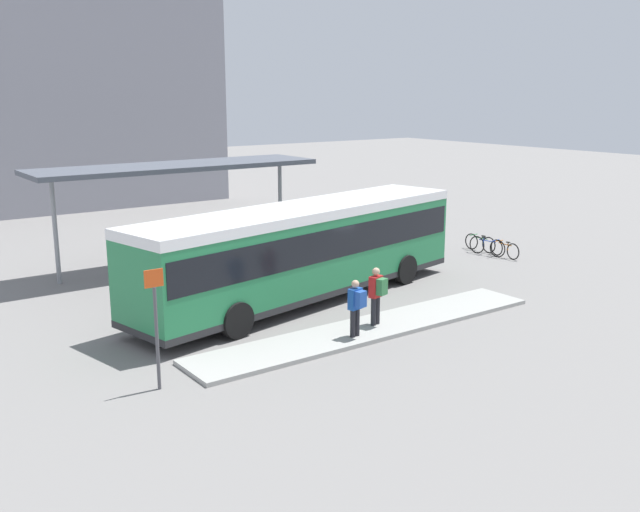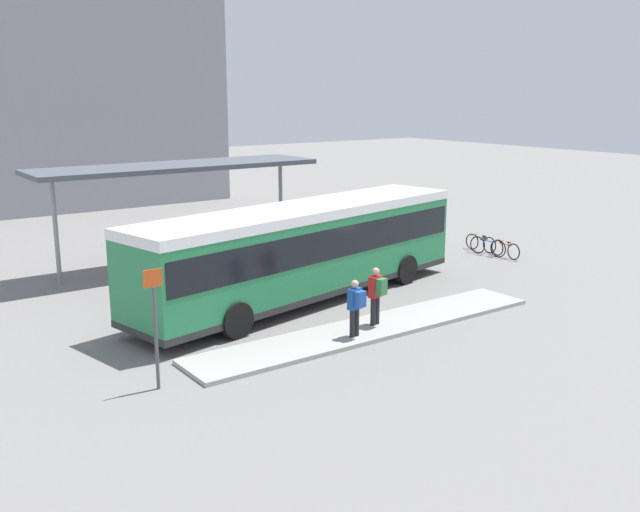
{
  "view_description": "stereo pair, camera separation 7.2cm",
  "coord_description": "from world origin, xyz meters",
  "px_view_note": "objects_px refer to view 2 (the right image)",
  "views": [
    {
      "loc": [
        -12.6,
        -18.22,
        6.58
      ],
      "look_at": [
        0.62,
        0.0,
        1.38
      ],
      "focal_mm": 40.0,
      "sensor_mm": 36.0,
      "label": 1
    },
    {
      "loc": [
        -12.54,
        -18.27,
        6.58
      ],
      "look_at": [
        0.62,
        0.0,
        1.38
      ],
      "focal_mm": 40.0,
      "sensor_mm": 36.0,
      "label": 2
    }
  ],
  "objects_px": {
    "pedestrian_waiting": "(356,305)",
    "pedestrian_companion": "(377,292)",
    "potted_planter_near_shelter": "(185,265)",
    "platform_sign": "(155,323)",
    "city_bus": "(304,246)",
    "bicycle_green": "(481,243)",
    "bicycle_blue": "(488,246)",
    "bicycle_orange": "(505,249)"
  },
  "relations": [
    {
      "from": "potted_planter_near_shelter",
      "to": "platform_sign",
      "type": "relative_size",
      "value": 0.45
    },
    {
      "from": "city_bus",
      "to": "pedestrian_waiting",
      "type": "distance_m",
      "value": 4.21
    },
    {
      "from": "pedestrian_waiting",
      "to": "platform_sign",
      "type": "xyz_separation_m",
      "value": [
        -5.62,
        0.12,
        0.53
      ]
    },
    {
      "from": "bicycle_orange",
      "to": "bicycle_blue",
      "type": "relative_size",
      "value": 0.91
    },
    {
      "from": "bicycle_orange",
      "to": "platform_sign",
      "type": "relative_size",
      "value": 0.56
    },
    {
      "from": "pedestrian_companion",
      "to": "bicycle_orange",
      "type": "relative_size",
      "value": 1.06
    },
    {
      "from": "city_bus",
      "to": "bicycle_green",
      "type": "height_order",
      "value": "city_bus"
    },
    {
      "from": "pedestrian_companion",
      "to": "potted_planter_near_shelter",
      "type": "bearing_deg",
      "value": 2.15
    },
    {
      "from": "pedestrian_waiting",
      "to": "pedestrian_companion",
      "type": "relative_size",
      "value": 0.95
    },
    {
      "from": "bicycle_blue",
      "to": "bicycle_green",
      "type": "distance_m",
      "value": 0.79
    },
    {
      "from": "pedestrian_companion",
      "to": "pedestrian_waiting",
      "type": "bearing_deg",
      "value": 97.49
    },
    {
      "from": "pedestrian_waiting",
      "to": "bicycle_orange",
      "type": "height_order",
      "value": "pedestrian_waiting"
    },
    {
      "from": "bicycle_blue",
      "to": "bicycle_green",
      "type": "bearing_deg",
      "value": 145.74
    },
    {
      "from": "city_bus",
      "to": "pedestrian_waiting",
      "type": "height_order",
      "value": "city_bus"
    },
    {
      "from": "bicycle_blue",
      "to": "bicycle_green",
      "type": "height_order",
      "value": "bicycle_blue"
    },
    {
      "from": "city_bus",
      "to": "bicycle_green",
      "type": "relative_size",
      "value": 7.85
    },
    {
      "from": "bicycle_blue",
      "to": "pedestrian_companion",
      "type": "bearing_deg",
      "value": -72.41
    },
    {
      "from": "bicycle_orange",
      "to": "platform_sign",
      "type": "height_order",
      "value": "platform_sign"
    },
    {
      "from": "pedestrian_companion",
      "to": "bicycle_orange",
      "type": "distance_m",
      "value": 10.76
    },
    {
      "from": "pedestrian_waiting",
      "to": "pedestrian_companion",
      "type": "height_order",
      "value": "pedestrian_companion"
    },
    {
      "from": "bicycle_orange",
      "to": "potted_planter_near_shelter",
      "type": "bearing_deg",
      "value": 77.68
    },
    {
      "from": "city_bus",
      "to": "bicycle_green",
      "type": "bearing_deg",
      "value": -2.13
    },
    {
      "from": "potted_planter_near_shelter",
      "to": "bicycle_orange",
      "type": "bearing_deg",
      "value": -17.31
    },
    {
      "from": "bicycle_blue",
      "to": "potted_planter_near_shelter",
      "type": "relative_size",
      "value": 1.36
    },
    {
      "from": "bicycle_green",
      "to": "pedestrian_waiting",
      "type": "bearing_deg",
      "value": 114.68
    },
    {
      "from": "city_bus",
      "to": "bicycle_blue",
      "type": "xyz_separation_m",
      "value": [
        9.81,
        0.93,
        -1.43
      ]
    },
    {
      "from": "bicycle_blue",
      "to": "platform_sign",
      "type": "height_order",
      "value": "platform_sign"
    },
    {
      "from": "pedestrian_waiting",
      "to": "potted_planter_near_shelter",
      "type": "relative_size",
      "value": 1.24
    },
    {
      "from": "platform_sign",
      "to": "bicycle_orange",
      "type": "bearing_deg",
      "value": 13.78
    },
    {
      "from": "city_bus",
      "to": "pedestrian_waiting",
      "type": "bearing_deg",
      "value": -116.36
    },
    {
      "from": "pedestrian_waiting",
      "to": "platform_sign",
      "type": "relative_size",
      "value": 0.56
    },
    {
      "from": "bicycle_blue",
      "to": "potted_planter_near_shelter",
      "type": "xyz_separation_m",
      "value": [
        -12.07,
        3.15,
        0.3
      ]
    },
    {
      "from": "pedestrian_companion",
      "to": "bicycle_blue",
      "type": "relative_size",
      "value": 0.96
    },
    {
      "from": "pedestrian_waiting",
      "to": "potted_planter_near_shelter",
      "type": "xyz_separation_m",
      "value": [
        -1.18,
        8.08,
        -0.35
      ]
    },
    {
      "from": "bicycle_orange",
      "to": "platform_sign",
      "type": "xyz_separation_m",
      "value": [
        -16.78,
        -4.12,
        1.22
      ]
    },
    {
      "from": "potted_planter_near_shelter",
      "to": "city_bus",
      "type": "bearing_deg",
      "value": -61.04
    },
    {
      "from": "pedestrian_companion",
      "to": "bicycle_green",
      "type": "xyz_separation_m",
      "value": [
        10.14,
        5.18,
        -0.72
      ]
    },
    {
      "from": "bicycle_blue",
      "to": "potted_planter_near_shelter",
      "type": "bearing_deg",
      "value": -111.64
    },
    {
      "from": "pedestrian_companion",
      "to": "bicycle_green",
      "type": "bearing_deg",
      "value": -77.47
    },
    {
      "from": "city_bus",
      "to": "platform_sign",
      "type": "relative_size",
      "value": 4.56
    },
    {
      "from": "pedestrian_companion",
      "to": "platform_sign",
      "type": "distance_m",
      "value": 6.76
    },
    {
      "from": "bicycle_orange",
      "to": "bicycle_green",
      "type": "bearing_deg",
      "value": 1.26
    }
  ]
}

